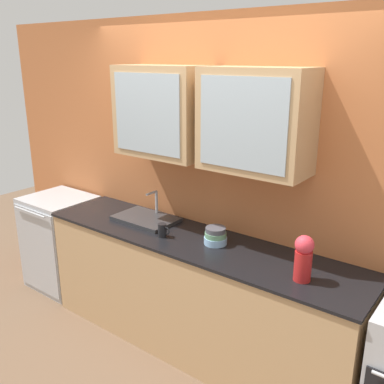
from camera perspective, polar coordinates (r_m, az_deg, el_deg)
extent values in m
plane|color=brown|center=(3.75, 0.20, -19.47)|extent=(10.00, 10.00, 0.00)
cube|color=#B76638|center=(3.43, 3.85, 0.94)|extent=(5.08, 0.10, 2.56)
cube|color=tan|center=(3.38, -3.96, 10.52)|extent=(0.74, 0.35, 0.69)
cube|color=#9EADB7|center=(3.25, -6.04, 10.19)|extent=(0.63, 0.01, 0.58)
cube|color=tan|center=(2.92, 8.38, 9.25)|extent=(0.74, 0.35, 0.69)
cube|color=#9EADB7|center=(2.76, 6.56, 8.87)|extent=(0.63, 0.01, 0.58)
cube|color=tan|center=(3.49, 0.21, -13.47)|extent=(2.64, 0.60, 0.92)
cube|color=black|center=(3.28, 0.22, -6.43)|extent=(2.66, 0.62, 0.02)
cube|color=#2D2D30|center=(3.65, -6.11, -3.52)|extent=(0.52, 0.34, 0.03)
cylinder|color=#ADAFB5|center=(3.71, -4.68, -1.31)|extent=(0.02, 0.02, 0.19)
cylinder|color=#ADAFB5|center=(3.64, -5.35, -0.13)|extent=(0.02, 0.12, 0.02)
cylinder|color=#8CB7E0|center=(3.20, 3.11, -6.37)|extent=(0.17, 0.17, 0.05)
cylinder|color=#669972|center=(3.18, 3.12, -5.73)|extent=(0.16, 0.16, 0.05)
cylinder|color=#4C4C54|center=(3.17, 3.13, -5.11)|extent=(0.15, 0.15, 0.05)
cylinder|color=#B21E1E|center=(2.76, 14.38, -9.40)|extent=(0.11, 0.11, 0.19)
sphere|color=#D8333F|center=(2.70, 14.60, -6.75)|extent=(0.12, 0.12, 0.12)
cylinder|color=black|center=(3.31, -3.94, -5.04)|extent=(0.07, 0.07, 0.10)
torus|color=black|center=(3.28, -3.42, -5.12)|extent=(0.06, 0.01, 0.06)
cube|color=#ADAFB5|center=(4.58, -16.77, -6.26)|extent=(0.62, 0.57, 0.94)
cube|color=#ADAFB5|center=(4.44, -19.79, -7.36)|extent=(0.59, 0.01, 0.84)
cylinder|color=#ADAFB5|center=(4.27, -20.63, -2.48)|extent=(0.47, 0.02, 0.02)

